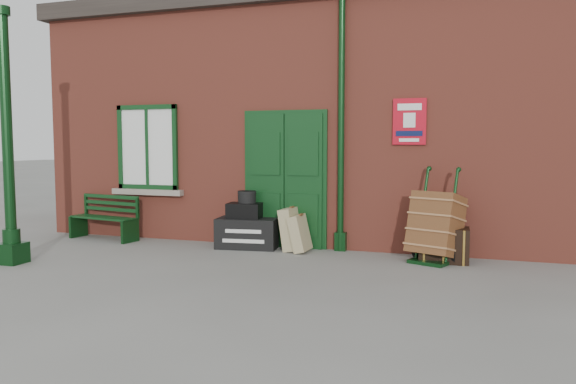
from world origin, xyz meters
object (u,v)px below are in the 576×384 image
at_px(houdini_trunk, 248,233).
at_px(dark_trunk, 444,245).
at_px(porter_trolley, 436,226).
at_px(bench, 106,216).

distance_m(houdini_trunk, dark_trunk, 3.13).
bearing_deg(dark_trunk, porter_trolley, -160.46).
height_order(bench, houdini_trunk, bench).
xyz_separation_m(bench, dark_trunk, (5.87, -0.05, -0.16)).
distance_m(houdini_trunk, porter_trolley, 3.03).
xyz_separation_m(bench, porter_trolley, (5.75, -0.10, 0.11)).
distance_m(bench, houdini_trunk, 2.74).
bearing_deg(porter_trolley, houdini_trunk, -160.47).
height_order(bench, porter_trolley, porter_trolley).
relative_size(houdini_trunk, dark_trunk, 1.42).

